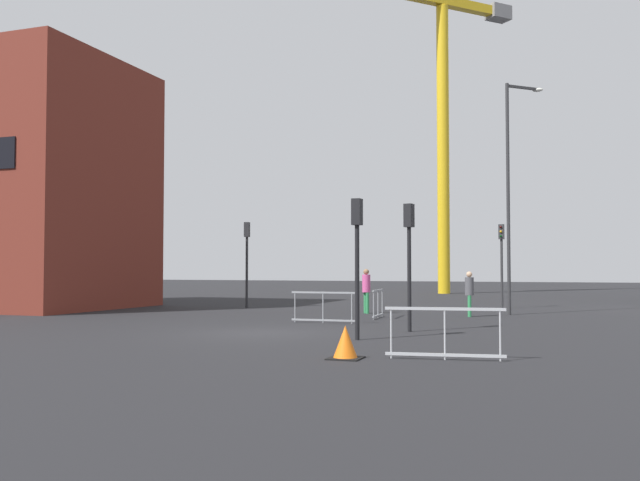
{
  "coord_description": "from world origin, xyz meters",
  "views": [
    {
      "loc": [
        8.33,
        -18.79,
        1.89
      ],
      "look_at": [
        0.0,
        4.93,
        2.89
      ],
      "focal_mm": 39.14,
      "sensor_mm": 36.0,
      "label": 1
    }
  ],
  "objects_px": {
    "traffic_light_median": "(247,250)",
    "traffic_light_far": "(409,245)",
    "traffic_light_verge": "(357,244)",
    "traffic_light_corner": "(502,252)",
    "pedestrian_walking": "(366,287)",
    "streetlamp_tall": "(512,182)",
    "construction_crane": "(438,92)",
    "traffic_cone_striped": "(345,343)",
    "pedestrian_waiting": "(469,290)"
  },
  "relations": [
    {
      "from": "traffic_light_verge",
      "to": "traffic_light_far",
      "type": "distance_m",
      "value": 2.92
    },
    {
      "from": "pedestrian_waiting",
      "to": "traffic_cone_striped",
      "type": "bearing_deg",
      "value": -93.48
    },
    {
      "from": "traffic_light_far",
      "to": "traffic_light_verge",
      "type": "bearing_deg",
      "value": -105.91
    },
    {
      "from": "construction_crane",
      "to": "traffic_light_far",
      "type": "bearing_deg",
      "value": -81.98
    },
    {
      "from": "construction_crane",
      "to": "traffic_cone_striped",
      "type": "relative_size",
      "value": 32.54
    },
    {
      "from": "pedestrian_walking",
      "to": "traffic_cone_striped",
      "type": "relative_size",
      "value": 2.68
    },
    {
      "from": "traffic_light_verge",
      "to": "traffic_light_median",
      "type": "relative_size",
      "value": 0.92
    },
    {
      "from": "construction_crane",
      "to": "traffic_light_median",
      "type": "distance_m",
      "value": 25.39
    },
    {
      "from": "streetlamp_tall",
      "to": "traffic_light_median",
      "type": "bearing_deg",
      "value": 176.08
    },
    {
      "from": "traffic_light_verge",
      "to": "traffic_cone_striped",
      "type": "bearing_deg",
      "value": -77.45
    },
    {
      "from": "streetlamp_tall",
      "to": "traffic_light_verge",
      "type": "height_order",
      "value": "streetlamp_tall"
    },
    {
      "from": "traffic_light_far",
      "to": "pedestrian_walking",
      "type": "distance_m",
      "value": 8.5
    },
    {
      "from": "streetlamp_tall",
      "to": "construction_crane",
      "type": "bearing_deg",
      "value": 106.86
    },
    {
      "from": "streetlamp_tall",
      "to": "traffic_light_median",
      "type": "xyz_separation_m",
      "value": [
        -12.29,
        0.84,
        -2.69
      ]
    },
    {
      "from": "traffic_light_median",
      "to": "pedestrian_waiting",
      "type": "height_order",
      "value": "traffic_light_median"
    },
    {
      "from": "traffic_light_far",
      "to": "traffic_cone_striped",
      "type": "bearing_deg",
      "value": -89.67
    },
    {
      "from": "pedestrian_walking",
      "to": "construction_crane",
      "type": "bearing_deg",
      "value": 92.26
    },
    {
      "from": "traffic_light_median",
      "to": "traffic_light_far",
      "type": "relative_size",
      "value": 1.07
    },
    {
      "from": "traffic_light_corner",
      "to": "construction_crane",
      "type": "bearing_deg",
      "value": 108.57
    },
    {
      "from": "construction_crane",
      "to": "pedestrian_walking",
      "type": "distance_m",
      "value": 27.37
    },
    {
      "from": "traffic_light_corner",
      "to": "traffic_light_far",
      "type": "height_order",
      "value": "traffic_light_corner"
    },
    {
      "from": "pedestrian_walking",
      "to": "pedestrian_waiting",
      "type": "xyz_separation_m",
      "value": [
        4.32,
        -0.57,
        -0.07
      ]
    },
    {
      "from": "traffic_light_corner",
      "to": "traffic_light_median",
      "type": "distance_m",
      "value": 12.08
    },
    {
      "from": "traffic_light_verge",
      "to": "pedestrian_waiting",
      "type": "relative_size",
      "value": 2.12
    },
    {
      "from": "traffic_light_verge",
      "to": "traffic_light_far",
      "type": "relative_size",
      "value": 0.98
    },
    {
      "from": "construction_crane",
      "to": "traffic_light_corner",
      "type": "height_order",
      "value": "construction_crane"
    },
    {
      "from": "construction_crane",
      "to": "streetlamp_tall",
      "type": "bearing_deg",
      "value": -73.14
    },
    {
      "from": "traffic_light_verge",
      "to": "pedestrian_walking",
      "type": "xyz_separation_m",
      "value": [
        -2.66,
        10.43,
        -1.43
      ]
    },
    {
      "from": "streetlamp_tall",
      "to": "pedestrian_waiting",
      "type": "height_order",
      "value": "streetlamp_tall"
    },
    {
      "from": "traffic_cone_striped",
      "to": "pedestrian_walking",
      "type": "bearing_deg",
      "value": 103.82
    },
    {
      "from": "traffic_light_corner",
      "to": "traffic_cone_striped",
      "type": "xyz_separation_m",
      "value": [
        -1.54,
        -19.95,
        -2.34
      ]
    },
    {
      "from": "traffic_light_median",
      "to": "traffic_light_far",
      "type": "distance_m",
      "value": 13.83
    },
    {
      "from": "pedestrian_waiting",
      "to": "traffic_light_median",
      "type": "bearing_deg",
      "value": 166.5
    },
    {
      "from": "traffic_light_verge",
      "to": "traffic_light_corner",
      "type": "relative_size",
      "value": 0.94
    },
    {
      "from": "traffic_light_corner",
      "to": "pedestrian_walking",
      "type": "height_order",
      "value": "traffic_light_corner"
    },
    {
      "from": "construction_crane",
      "to": "streetlamp_tall",
      "type": "distance_m",
      "value": 25.25
    },
    {
      "from": "streetlamp_tall",
      "to": "pedestrian_waiting",
      "type": "bearing_deg",
      "value": -130.95
    },
    {
      "from": "streetlamp_tall",
      "to": "traffic_light_far",
      "type": "relative_size",
      "value": 2.48
    },
    {
      "from": "pedestrian_walking",
      "to": "traffic_light_corner",
      "type": "bearing_deg",
      "value": 48.76
    },
    {
      "from": "pedestrian_walking",
      "to": "traffic_light_median",
      "type": "bearing_deg",
      "value": 162.66
    },
    {
      "from": "construction_crane",
      "to": "traffic_light_verge",
      "type": "relative_size",
      "value": 6.05
    },
    {
      "from": "pedestrian_walking",
      "to": "traffic_cone_striped",
      "type": "bearing_deg",
      "value": -76.18
    },
    {
      "from": "streetlamp_tall",
      "to": "traffic_light_corner",
      "type": "bearing_deg",
      "value": 99.95
    },
    {
      "from": "construction_crane",
      "to": "traffic_cone_striped",
      "type": "height_order",
      "value": "construction_crane"
    },
    {
      "from": "traffic_light_verge",
      "to": "traffic_light_median",
      "type": "xyz_separation_m",
      "value": [
        -9.11,
        12.45,
        0.21
      ]
    },
    {
      "from": "traffic_light_median",
      "to": "streetlamp_tall",
      "type": "bearing_deg",
      "value": -3.92
    },
    {
      "from": "streetlamp_tall",
      "to": "traffic_light_far",
      "type": "xyz_separation_m",
      "value": [
        -2.38,
        -8.8,
        -2.85
      ]
    },
    {
      "from": "traffic_light_median",
      "to": "traffic_cone_striped",
      "type": "distance_m",
      "value": 19.18
    },
    {
      "from": "traffic_light_verge",
      "to": "pedestrian_waiting",
      "type": "bearing_deg",
      "value": 80.39
    },
    {
      "from": "streetlamp_tall",
      "to": "traffic_light_far",
      "type": "height_order",
      "value": "streetlamp_tall"
    }
  ]
}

